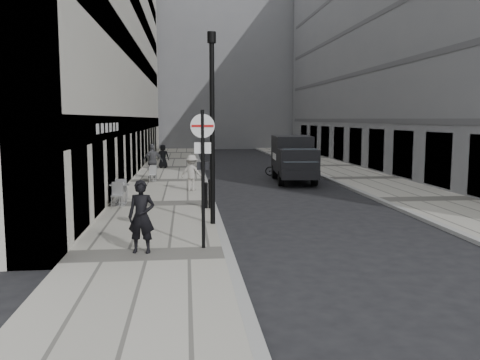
% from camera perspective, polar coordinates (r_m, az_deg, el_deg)
% --- Properties ---
extents(ground, '(120.00, 120.00, 0.00)m').
position_cam_1_polar(ground, '(10.31, -0.06, -12.58)').
color(ground, black).
rests_on(ground, ground).
extents(sidewalk, '(4.00, 60.00, 0.12)m').
position_cam_1_polar(sidewalk, '(27.89, -8.04, -0.14)').
color(sidewalk, '#A9A599').
rests_on(sidewalk, ground).
extents(far_sidewalk, '(4.00, 60.00, 0.12)m').
position_cam_1_polar(far_sidewalk, '(29.62, 13.74, 0.14)').
color(far_sidewalk, '#A9A599').
rests_on(far_sidewalk, ground).
extents(building_left, '(4.00, 45.00, 18.00)m').
position_cam_1_polar(building_left, '(34.97, -14.75, 15.82)').
color(building_left, '#B8B4A8').
rests_on(building_left, ground).
extents(building_right, '(6.00, 45.00, 20.00)m').
position_cam_1_polar(building_right, '(37.90, 18.15, 16.53)').
color(building_right, slate).
rests_on(building_right, ground).
extents(building_far, '(24.00, 16.00, 22.00)m').
position_cam_1_polar(building_far, '(66.15, -3.96, 13.43)').
color(building_far, slate).
rests_on(building_far, ground).
extents(walking_man, '(0.72, 0.53, 1.82)m').
position_cam_1_polar(walking_man, '(12.83, -11.00, -4.05)').
color(walking_man, black).
rests_on(walking_man, sidewalk).
extents(sign_post, '(0.61, 0.13, 3.54)m').
position_cam_1_polar(sign_post, '(12.91, -4.20, 2.22)').
color(sign_post, black).
rests_on(sign_post, sidewalk).
extents(lamppost, '(0.27, 0.27, 5.95)m').
position_cam_1_polar(lamppost, '(15.90, -3.14, 6.85)').
color(lamppost, black).
rests_on(lamppost, sidewalk).
extents(bollard_near, '(0.14, 0.14, 1.02)m').
position_cam_1_polar(bollard_near, '(18.93, -3.38, -1.65)').
color(bollard_near, black).
rests_on(bollard_near, sidewalk).
extents(bollard_far, '(0.12, 0.12, 0.91)m').
position_cam_1_polar(bollard_far, '(18.94, -3.82, -1.82)').
color(bollard_far, black).
rests_on(bollard_far, sidewalk).
extents(panel_van, '(2.35, 5.44, 2.50)m').
position_cam_1_polar(panel_van, '(27.97, 5.99, 2.68)').
color(panel_van, black).
rests_on(panel_van, ground).
extents(cyclist, '(1.66, 0.70, 1.75)m').
position_cam_1_polar(cyclist, '(30.90, 4.35, 1.75)').
color(cyclist, black).
rests_on(cyclist, ground).
extents(pedestrian_a, '(1.22, 0.77, 1.93)m').
position_cam_1_polar(pedestrian_a, '(28.74, -9.78, 2.09)').
color(pedestrian_a, '#545559').
rests_on(pedestrian_a, sidewalk).
extents(pedestrian_b, '(1.23, 0.96, 1.67)m').
position_cam_1_polar(pedestrian_b, '(23.58, -5.43, 0.81)').
color(pedestrian_b, '#B1ABA3').
rests_on(pedestrian_b, sidewalk).
extents(pedestrian_c, '(0.80, 0.55, 1.59)m').
position_cam_1_polar(pedestrian_c, '(34.80, -8.64, 2.65)').
color(pedestrian_c, black).
rests_on(pedestrian_c, sidewalk).
extents(cafe_table_near, '(0.69, 1.56, 0.89)m').
position_cam_1_polar(cafe_table_near, '(20.52, -13.24, -1.33)').
color(cafe_table_near, silver).
rests_on(cafe_table_near, sidewalk).
extents(cafe_table_mid, '(0.75, 1.70, 0.97)m').
position_cam_1_polar(cafe_table_mid, '(20.03, -13.42, -1.42)').
color(cafe_table_mid, '#ACACAF').
rests_on(cafe_table_mid, sidewalk).
extents(cafe_table_far, '(0.63, 1.43, 0.82)m').
position_cam_1_polar(cafe_table_far, '(27.52, -9.75, 0.73)').
color(cafe_table_far, silver).
rests_on(cafe_table_far, sidewalk).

